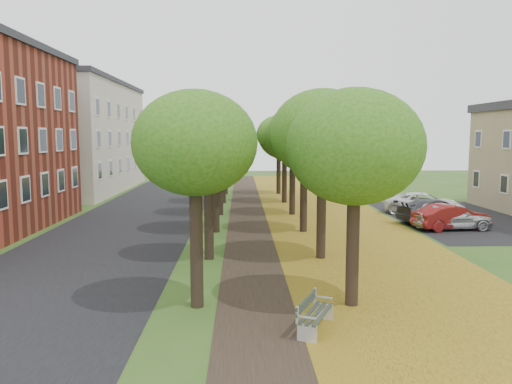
{
  "coord_description": "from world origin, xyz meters",
  "views": [
    {
      "loc": [
        -0.85,
        -14.96,
        5.25
      ],
      "look_at": [
        -0.09,
        9.35,
        2.5
      ],
      "focal_mm": 35.0,
      "sensor_mm": 36.0,
      "label": 1
    }
  ],
  "objects": [
    {
      "name": "car_silver",
      "position": [
        11.0,
        12.35,
        0.75
      ],
      "size": [
        4.51,
        2.08,
        1.5
      ],
      "primitive_type": "imported",
      "rotation": [
        0.0,
        0.0,
        1.64
      ],
      "color": "#B5B6BA",
      "rests_on": "ground"
    },
    {
      "name": "footpath",
      "position": [
        0.0,
        15.0,
        0.0
      ],
      "size": [
        3.2,
        70.0,
        0.01
      ],
      "primitive_type": "cube",
      "color": "black",
      "rests_on": "ground"
    },
    {
      "name": "bench",
      "position": [
        1.13,
        -1.97,
        0.46
      ],
      "size": [
        1.25,
        1.92,
        0.88
      ],
      "rotation": [
        0.0,
        0.0,
        1.15
      ],
      "color": "#29342B",
      "rests_on": "ground"
    },
    {
      "name": "ground",
      "position": [
        0.0,
        0.0,
        0.0
      ],
      "size": [
        120.0,
        120.0,
        0.0
      ],
      "primitive_type": "plane",
      "color": "#2D4C19",
      "rests_on": "ground"
    },
    {
      "name": "car_white",
      "position": [
        11.52,
        17.91,
        0.72
      ],
      "size": [
        5.67,
        4.21,
        1.43
      ],
      "primitive_type": "imported",
      "rotation": [
        0.0,
        0.0,
        1.17
      ],
      "color": "white",
      "rests_on": "ground"
    },
    {
      "name": "tree_row_east",
      "position": [
        2.6,
        15.0,
        5.09
      ],
      "size": [
        4.12,
        34.12,
        6.88
      ],
      "color": "black",
      "rests_on": "ground"
    },
    {
      "name": "car_red",
      "position": [
        11.0,
        12.37,
        0.71
      ],
      "size": [
        4.52,
        2.44,
        1.42
      ],
      "primitive_type": "imported",
      "rotation": [
        0.0,
        0.0,
        1.8
      ],
      "color": "maroon",
      "rests_on": "ground"
    },
    {
      "name": "leaf_verge",
      "position": [
        5.0,
        15.0,
        0.01
      ],
      "size": [
        7.5,
        70.0,
        0.01
      ],
      "primitive_type": "cube",
      "color": "#9F8C1D",
      "rests_on": "ground"
    },
    {
      "name": "building_cream",
      "position": [
        -17.0,
        33.0,
        5.21
      ],
      "size": [
        10.3,
        20.3,
        10.4
      ],
      "color": "beige",
      "rests_on": "ground"
    },
    {
      "name": "tree_row_west",
      "position": [
        -2.2,
        15.0,
        5.09
      ],
      "size": [
        4.12,
        34.12,
        6.88
      ],
      "color": "black",
      "rests_on": "ground"
    },
    {
      "name": "car_grey",
      "position": [
        11.0,
        14.51,
        0.72
      ],
      "size": [
        5.32,
        3.28,
        1.44
      ],
      "primitive_type": "imported",
      "rotation": [
        0.0,
        0.0,
        1.84
      ],
      "color": "#323136",
      "rests_on": "ground"
    },
    {
      "name": "parking_lot",
      "position": [
        13.5,
        16.0,
        0.0
      ],
      "size": [
        9.0,
        16.0,
        0.01
      ],
      "primitive_type": "cube",
      "color": "black",
      "rests_on": "ground"
    },
    {
      "name": "street_asphalt",
      "position": [
        -7.5,
        15.0,
        0.0
      ],
      "size": [
        8.0,
        70.0,
        0.01
      ],
      "primitive_type": "cube",
      "color": "black",
      "rests_on": "ground"
    }
  ]
}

